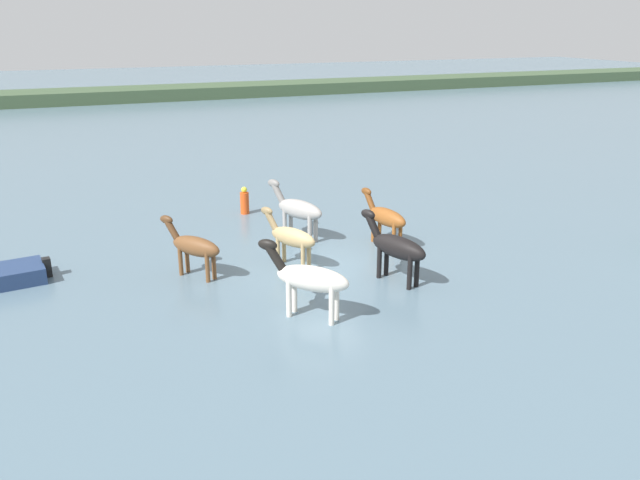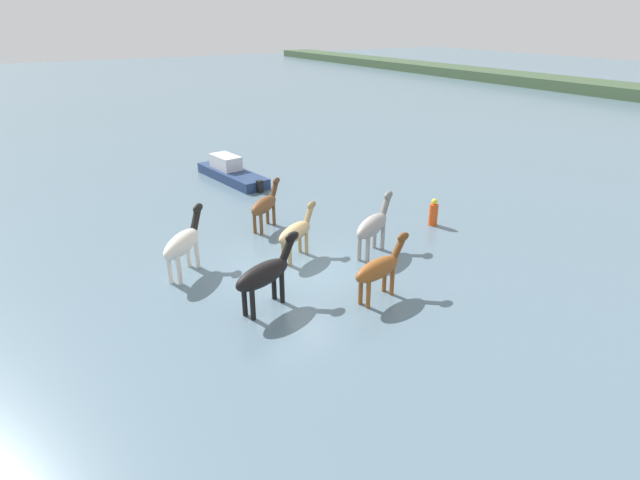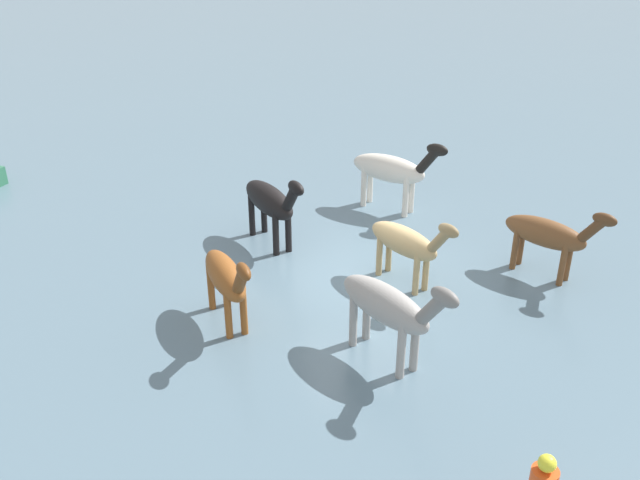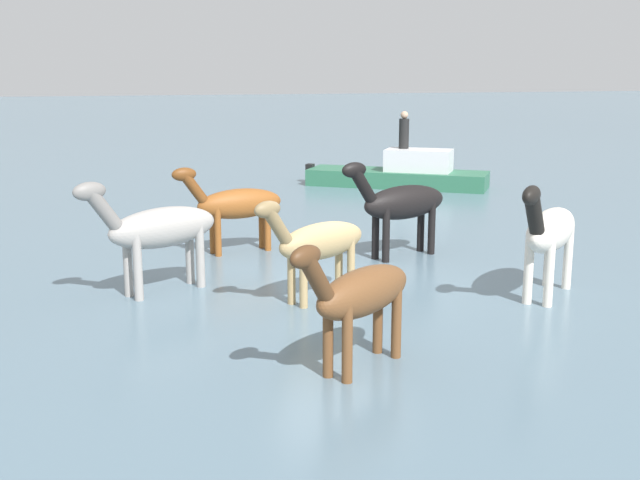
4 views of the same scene
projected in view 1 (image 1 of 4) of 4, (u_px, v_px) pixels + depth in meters
The scene contains 9 objects.
ground_plane at pixel (322, 268), 20.34m from camera, with size 197.07×197.07×0.00m, color slate.
distant_shoreline at pixel (133, 100), 63.72m from camera, with size 177.37×6.00×2.40m, color #3D5237.
horse_lead at pixel (396, 247), 18.98m from camera, with size 1.26×2.57×2.02m.
horse_rear_stallion at pixel (298, 209), 22.77m from camera, with size 1.55×2.51×2.03m.
horse_chestnut_trailing at pixel (291, 237), 20.23m from camera, with size 1.40×2.20×1.80m.
horse_dark_mare at pixel (309, 278), 16.61m from camera, with size 2.13×2.18×2.05m.
horse_mid_herd at pixel (385, 217), 22.22m from camera, with size 0.94×2.38×1.84m.
horse_gray_outer at pixel (194, 246), 19.38m from camera, with size 1.68×2.10×1.82m.
buoy_channel_marker at pixel (245, 202), 25.97m from camera, with size 0.36×0.36×1.14m.
Camera 1 is at (-7.25, -17.47, 7.54)m, focal length 35.43 mm.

